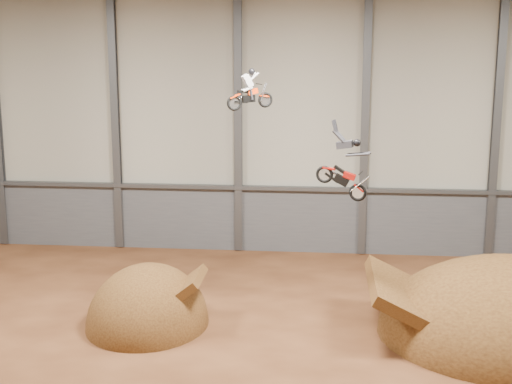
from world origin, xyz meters
TOP-DOWN VIEW (x-y plane):
  - floor at (0.00, 0.00)m, footprint 40.00×40.00m
  - back_wall at (0.00, 15.00)m, footprint 40.00×0.10m
  - lower_band_back at (0.00, 14.90)m, footprint 39.80×0.18m
  - steel_rail at (0.00, 14.75)m, footprint 39.80×0.35m
  - steel_column_1 at (-10.00, 14.80)m, footprint 0.40×0.36m
  - steel_column_2 at (-3.33, 14.80)m, footprint 0.40×0.36m
  - steel_column_3 at (3.33, 14.80)m, footprint 0.40×0.36m
  - steel_column_4 at (10.00, 14.80)m, footprint 0.40×0.36m
  - takeoff_ramp at (-5.75, 4.06)m, footprint 4.92×5.68m
  - fmx_rider_a at (-1.63, 4.82)m, footprint 2.07×1.50m
  - fmx_rider_b at (1.76, 3.49)m, footprint 3.55×1.54m

SIDE VIEW (x-z plane):
  - floor at x=0.00m, z-range 0.00..0.00m
  - takeoff_ramp at x=-5.75m, z-range -2.46..2.46m
  - lower_band_back at x=0.00m, z-range 0.00..3.50m
  - steel_rail at x=0.00m, z-range 3.45..3.65m
  - fmx_rider_b at x=1.76m, z-range 5.34..8.61m
  - back_wall at x=0.00m, z-range 0.00..14.00m
  - steel_column_1 at x=-10.00m, z-range 0.05..13.95m
  - steel_column_2 at x=-3.33m, z-range 0.05..13.95m
  - steel_column_3 at x=3.33m, z-range 0.05..13.95m
  - steel_column_4 at x=10.00m, z-range 0.05..13.95m
  - fmx_rider_a at x=-1.63m, z-range 8.64..10.43m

